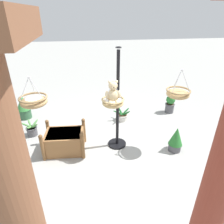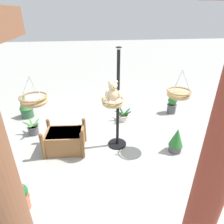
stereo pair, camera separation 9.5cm
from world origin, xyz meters
name	(u,v)px [view 1 (the left image)]	position (x,y,z in m)	size (l,w,h in m)	color
ground_plane	(111,147)	(0.00, 0.00, 0.00)	(40.00, 40.00, 0.00)	#9E9E99
display_pole_central	(117,119)	(-0.16, -0.10, 0.71)	(0.44, 0.44, 2.33)	black
hanging_basket_with_teddy	(113,102)	(-0.01, 0.15, 1.27)	(0.47, 0.47, 0.57)	tan
teddy_bear	(113,93)	(-0.01, 0.17, 1.48)	(0.33, 0.29, 0.47)	#D1B789
hanging_basket_left_high	(178,93)	(-1.39, 0.21, 1.40)	(0.51, 0.51, 0.62)	tan
hanging_basket_right_low	(34,101)	(1.55, 0.11, 1.39)	(0.54, 0.54, 0.60)	#A37F51
greenhouse_pillar_far_back	(207,218)	(-0.30, 2.91, 1.49)	(0.43, 0.43, 3.08)	brown
wooden_planter_box	(65,141)	(1.08, -0.09, 0.27)	(0.99, 0.78, 0.66)	olive
potted_plant_fern_front	(122,116)	(-0.54, -1.29, 0.13)	(0.54, 0.51, 0.36)	beige
potted_plant_flowering_red	(24,107)	(2.39, -1.91, 0.39)	(0.40, 0.40, 0.75)	#2D5638
potted_plant_tall_leafy	(176,139)	(-1.46, 0.34, 0.31)	(0.32, 0.32, 0.61)	#4C4C51
potted_plant_bushy_green	(32,130)	(1.99, -0.88, 0.16)	(0.48, 0.51, 0.40)	#4C4C51
potted_plant_small_succulent	(170,104)	(-2.17, -1.55, 0.30)	(0.31, 0.31, 0.62)	#4C4C51
potted_plant_conical_shrub	(22,199)	(1.68, 1.42, 0.27)	(0.27, 0.27, 0.54)	#BC6042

